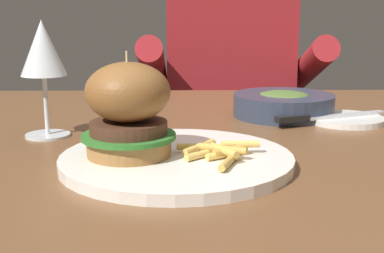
{
  "coord_description": "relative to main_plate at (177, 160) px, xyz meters",
  "views": [
    {
      "loc": [
        -0.07,
        -0.81,
        0.94
      ],
      "look_at": [
        -0.06,
        -0.13,
        0.78
      ],
      "focal_mm": 50.0,
      "sensor_mm": 36.0,
      "label": 1
    }
  ],
  "objects": [
    {
      "name": "dining_table",
      "position": [
        0.08,
        0.16,
        -0.09
      ],
      "size": [
        1.27,
        0.94,
        0.74
      ],
      "color": "brown",
      "rests_on": "ground"
    },
    {
      "name": "main_plate",
      "position": [
        0.0,
        0.0,
        0.0
      ],
      "size": [
        0.3,
        0.3,
        0.01
      ],
      "primitive_type": "cylinder",
      "color": "white",
      "rests_on": "dining_table"
    },
    {
      "name": "burger_sandwich",
      "position": [
        -0.06,
        -0.0,
        0.07
      ],
      "size": [
        0.12,
        0.12,
        0.13
      ],
      "color": "#9E6B38",
      "rests_on": "main_plate"
    },
    {
      "name": "fries_pile",
      "position": [
        0.05,
        -0.01,
        0.01
      ],
      "size": [
        0.1,
        0.13,
        0.02
      ],
      "color": "#EABC5B",
      "rests_on": "main_plate"
    },
    {
      "name": "wine_glass",
      "position": [
        -0.2,
        0.16,
        0.12
      ],
      "size": [
        0.07,
        0.07,
        0.18
      ],
      "color": "silver",
      "rests_on": "dining_table"
    },
    {
      "name": "bread_plate",
      "position": [
        0.29,
        0.26,
        -0.0
      ],
      "size": [
        0.13,
        0.13,
        0.01
      ],
      "primitive_type": "cylinder",
      "color": "white",
      "rests_on": "dining_table"
    },
    {
      "name": "table_knife",
      "position": [
        0.25,
        0.24,
        0.01
      ],
      "size": [
        0.21,
        0.09,
        0.01
      ],
      "color": "silver",
      "rests_on": "bread_plate"
    },
    {
      "name": "soup_bowl",
      "position": [
        0.19,
        0.31,
        0.02
      ],
      "size": [
        0.18,
        0.18,
        0.05
      ],
      "color": "#2D384C",
      "rests_on": "dining_table"
    },
    {
      "name": "diner_person",
      "position": [
        0.14,
        0.91,
        -0.18
      ],
      "size": [
        0.51,
        0.36,
        1.18
      ],
      "color": "#282833",
      "rests_on": "ground"
    }
  ]
}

